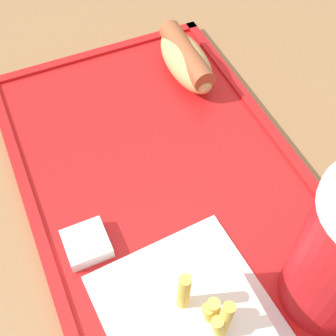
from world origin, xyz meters
The scene contains 6 objects.
dining_table centered at (0.00, 0.00, 0.37)m, with size 1.01×0.99×0.73m.
food_tray centered at (0.04, -0.02, 0.74)m, with size 0.47×0.29×0.01m.
paper_napkin centered at (0.18, -0.06, 0.75)m, with size 0.18×0.15×0.00m.
hot_dog_far centered at (-0.11, 0.07, 0.77)m, with size 0.12×0.05×0.04m.
fries_carton centered at (0.19, -0.05, 0.78)m, with size 0.08×0.07×0.11m.
sauce_cup_mayo centered at (0.07, -0.12, 0.75)m, with size 0.04×0.04×0.02m.
Camera 1 is at (0.29, -0.13, 1.15)m, focal length 50.00 mm.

